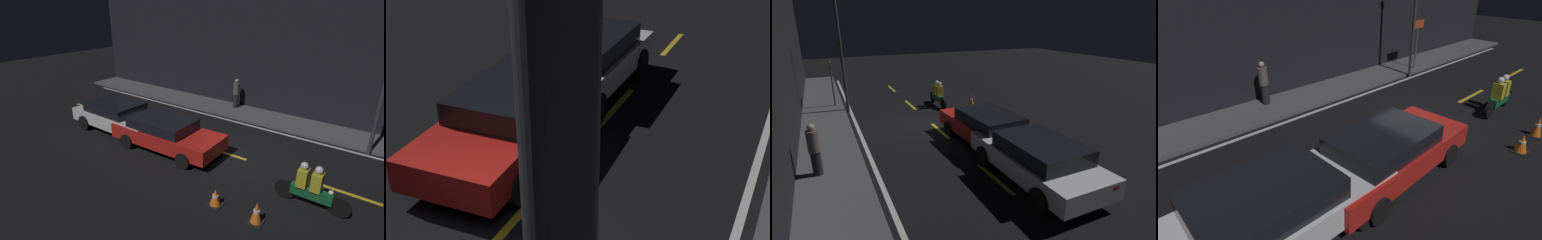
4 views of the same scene
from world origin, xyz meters
The scene contains 16 objects.
ground_plane centered at (0.00, 0.00, 0.00)m, with size 56.00×56.00×0.00m, color black.
raised_curb centered at (0.00, 4.37, 0.06)m, with size 28.00×1.98×0.13m.
building_front centered at (0.00, 5.51, 3.51)m, with size 28.00×0.30×7.02m.
lane_dash_b centered at (-5.50, 0.00, 0.00)m, with size 2.00×0.14×0.01m.
lane_dash_c centered at (-1.00, 0.00, 0.00)m, with size 2.00×0.14×0.01m.
lane_dash_d centered at (3.50, 0.00, 0.00)m, with size 2.00×0.14×0.01m.
lane_dash_e centered at (8.00, 0.00, 0.00)m, with size 2.00×0.14×0.01m.
lane_solid_kerb centered at (0.00, 3.13, 0.00)m, with size 25.20×0.14×0.01m.
sedan_white centered at (-6.06, -1.01, 0.74)m, with size 4.48×2.04×1.34m.
taxi_red centered at (-3.06, -1.09, 0.70)m, with size 4.62×2.08×1.28m.
motorcycle centered at (2.70, -1.36, 0.65)m, with size 2.14×0.37×1.37m.
traffic_cone_near centered at (0.51, -2.97, 0.27)m, with size 0.43×0.43×0.55m.
traffic_cone_mid centered at (1.81, -2.94, 0.32)m, with size 0.40×0.40×0.66m.
pedestrian centered at (-3.14, 4.74, 0.94)m, with size 0.34×0.34×1.60m.
shop_sign centered at (4.73, 3.77, 1.82)m, with size 0.90×0.08×2.40m.
street_lamp centered at (3.62, 3.23, 3.24)m, with size 0.28×0.28×5.76m.
Camera 3 is at (-12.21, 4.29, 4.54)m, focal length 28.00 mm.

